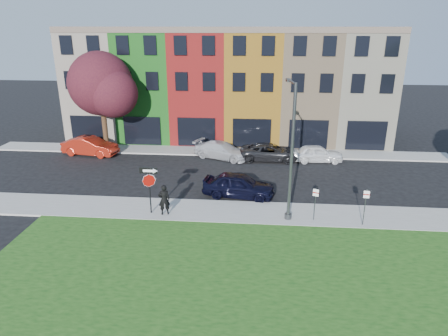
# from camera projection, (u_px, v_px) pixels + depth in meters

# --- Properties ---
(ground) EXTENTS (120.00, 120.00, 0.00)m
(ground) POSITION_uv_depth(u_px,v_px,m) (245.00, 239.00, 21.07)
(ground) COLOR black
(ground) RESTS_ON ground
(sidewalk_near) EXTENTS (40.00, 3.00, 0.12)m
(sidewalk_near) POSITION_uv_depth(u_px,v_px,m) (280.00, 214.00, 23.70)
(sidewalk_near) COLOR gray
(sidewalk_near) RESTS_ON ground
(sidewalk_far) EXTENTS (40.00, 2.40, 0.12)m
(sidewalk_far) POSITION_uv_depth(u_px,v_px,m) (217.00, 151.00, 35.35)
(sidewalk_far) COLOR gray
(sidewalk_far) RESTS_ON ground
(rowhouse_block) EXTENTS (30.00, 10.12, 10.00)m
(rowhouse_block) POSITION_uv_depth(u_px,v_px,m) (228.00, 85.00, 39.44)
(rowhouse_block) COLOR beige
(rowhouse_block) RESTS_ON ground
(stop_sign) EXTENTS (1.05, 0.10, 2.83)m
(stop_sign) POSITION_uv_depth(u_px,v_px,m) (149.00, 181.00, 23.02)
(stop_sign) COLOR black
(stop_sign) RESTS_ON sidewalk_near
(man) EXTENTS (0.94, 0.84, 1.86)m
(man) POSITION_uv_depth(u_px,v_px,m) (164.00, 200.00, 23.22)
(man) COLOR black
(man) RESTS_ON sidewalk_near
(sedan_near) EXTENTS (3.33, 5.27, 1.60)m
(sedan_near) POSITION_uv_depth(u_px,v_px,m) (239.00, 185.00, 25.99)
(sedan_near) COLOR black
(sedan_near) RESTS_ON ground
(parked_car_red) EXTENTS (3.15, 5.29, 1.57)m
(parked_car_red) POSITION_uv_depth(u_px,v_px,m) (90.00, 146.00, 34.35)
(parked_car_red) COLOR maroon
(parked_car_red) RESTS_ON ground
(parked_car_silver) EXTENTS (5.25, 6.14, 1.39)m
(parked_car_silver) POSITION_uv_depth(u_px,v_px,m) (222.00, 150.00, 33.55)
(parked_car_silver) COLOR #B4B5BA
(parked_car_silver) RESTS_ON ground
(parked_car_dark) EXTENTS (2.40, 5.01, 1.38)m
(parked_car_dark) POSITION_uv_depth(u_px,v_px,m) (270.00, 152.00, 33.07)
(parked_car_dark) COLOR black
(parked_car_dark) RESTS_ON ground
(parked_car_white) EXTENTS (2.05, 4.27, 1.40)m
(parked_car_white) POSITION_uv_depth(u_px,v_px,m) (317.00, 153.00, 32.69)
(parked_car_white) COLOR white
(parked_car_white) RESTS_ON ground
(street_lamp) EXTENTS (0.59, 2.57, 7.74)m
(street_lamp) POSITION_uv_depth(u_px,v_px,m) (291.00, 153.00, 21.88)
(street_lamp) COLOR #46494B
(street_lamp) RESTS_ON sidewalk_near
(parking_sign_a) EXTENTS (0.31, 0.15, 1.97)m
(parking_sign_a) POSITION_uv_depth(u_px,v_px,m) (315.00, 200.00, 22.42)
(parking_sign_a) COLOR #46494B
(parking_sign_a) RESTS_ON sidewalk_near
(parking_sign_b) EXTENTS (0.32, 0.10, 2.15)m
(parking_sign_b) POSITION_uv_depth(u_px,v_px,m) (365.00, 203.00, 21.82)
(parking_sign_b) COLOR #46494B
(parking_sign_b) RESTS_ON sidewalk_near
(tree_purple) EXTENTS (6.43, 5.62, 8.54)m
(tree_purple) POSITION_uv_depth(u_px,v_px,m) (102.00, 85.00, 33.56)
(tree_purple) COLOR black
(tree_purple) RESTS_ON sidewalk_far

